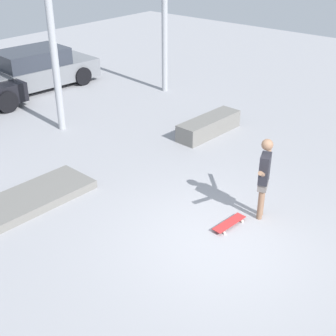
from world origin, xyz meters
TOP-DOWN VIEW (x-y plane):
  - ground_plane at (0.00, 0.00)m, footprint 36.00×36.00m
  - skateboarder at (1.17, -0.17)m, footprint 1.33×0.58m
  - skateboard at (0.50, 0.11)m, footprint 0.82×0.30m
  - grind_box at (3.89, 3.05)m, footprint 2.13×0.72m
  - manual_pad at (-1.42, 3.79)m, footprint 2.61×1.22m
  - parked_car_grey at (3.30, 10.09)m, footprint 4.32×2.16m

SIDE VIEW (x-z plane):
  - ground_plane at x=0.00m, z-range 0.00..0.00m
  - skateboard at x=0.50m, z-range 0.03..0.10m
  - manual_pad at x=-1.42m, z-range 0.00..0.18m
  - grind_box at x=3.89m, z-range 0.00..0.47m
  - parked_car_grey at x=3.30m, z-range -0.03..1.36m
  - skateboarder at x=1.17m, z-range 0.12..1.81m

